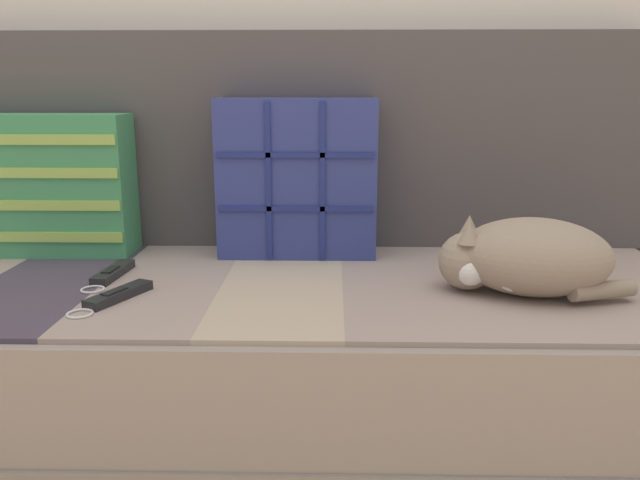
# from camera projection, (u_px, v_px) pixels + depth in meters

# --- Properties ---
(ground_plane) EXTENTS (14.00, 14.00, 0.00)m
(ground_plane) POSITION_uv_depth(u_px,v_px,m) (282.00, 475.00, 1.33)
(ground_plane) COLOR #937556
(couch) EXTENTS (1.90, 0.80, 0.40)m
(couch) POSITION_uv_depth(u_px,v_px,m) (286.00, 360.00, 1.43)
(couch) COLOR gray
(couch) RESTS_ON ground_plane
(sofa_backrest) EXTENTS (1.86, 0.14, 0.54)m
(sofa_backrest) POSITION_uv_depth(u_px,v_px,m) (293.00, 140.00, 1.64)
(sofa_backrest) COLOR #474242
(sofa_backrest) RESTS_ON couch
(throw_pillow_quilted) EXTENTS (0.38, 0.14, 0.38)m
(throw_pillow_quilted) POSITION_uv_depth(u_px,v_px,m) (297.00, 178.00, 1.52)
(throw_pillow_quilted) COLOR navy
(throw_pillow_quilted) RESTS_ON couch
(throw_pillow_striped) EXTENTS (0.43, 0.14, 0.34)m
(throw_pillow_striped) POSITION_uv_depth(u_px,v_px,m) (44.00, 185.00, 1.54)
(throw_pillow_striped) COLOR #3D8956
(throw_pillow_striped) RESTS_ON couch
(sleeping_cat) EXTENTS (0.37, 0.25, 0.16)m
(sleeping_cat) POSITION_uv_depth(u_px,v_px,m) (522.00, 258.00, 1.24)
(sleeping_cat) COLOR gray
(sleeping_cat) RESTS_ON couch
(game_remote_near) EXTENTS (0.06, 0.21, 0.02)m
(game_remote_near) POSITION_uv_depth(u_px,v_px,m) (112.00, 274.00, 1.37)
(game_remote_near) COLOR black
(game_remote_near) RESTS_ON couch
(game_remote_far) EXTENTS (0.12, 0.20, 0.02)m
(game_remote_far) POSITION_uv_depth(u_px,v_px,m) (116.00, 296.00, 1.22)
(game_remote_far) COLOR black
(game_remote_far) RESTS_ON couch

